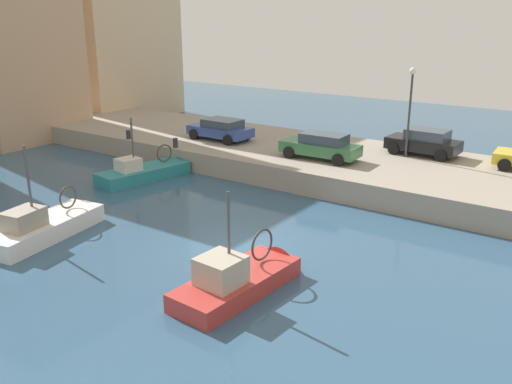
% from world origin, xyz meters
% --- Properties ---
extents(water_surface, '(80.00, 80.00, 0.00)m').
position_xyz_m(water_surface, '(0.00, 0.00, 0.00)').
color(water_surface, '#335675').
rests_on(water_surface, ground).
extents(quay_wall, '(9.00, 56.00, 1.20)m').
position_xyz_m(quay_wall, '(11.50, 0.00, 0.60)').
color(quay_wall, '#9E9384').
rests_on(quay_wall, ground).
extents(fishing_boat_teal, '(6.17, 2.76, 4.30)m').
position_xyz_m(fishing_boat_teal, '(4.81, 9.67, 0.09)').
color(fishing_boat_teal, teal).
rests_on(fishing_boat_teal, ground).
extents(fishing_boat_white, '(6.18, 2.71, 4.76)m').
position_xyz_m(fishing_boat_white, '(-3.36, 7.06, 0.11)').
color(fishing_boat_white, white).
rests_on(fishing_boat_white, ground).
extents(fishing_boat_red, '(5.68, 2.27, 4.40)m').
position_xyz_m(fishing_boat_red, '(-2.57, -2.28, 0.14)').
color(fishing_boat_red, '#BC3833').
rests_on(fishing_boat_red, ground).
extents(parked_car_black, '(2.08, 3.96, 1.46)m').
position_xyz_m(parked_car_black, '(13.97, -2.55, 1.94)').
color(parked_car_black, black).
rests_on(parked_car_black, quay_wall).
extents(parked_car_green, '(1.95, 4.35, 1.41)m').
position_xyz_m(parked_car_green, '(9.92, 1.71, 1.92)').
color(parked_car_green, '#387547').
rests_on(parked_car_green, quay_wall).
extents(parked_car_blue, '(2.11, 4.07, 1.31)m').
position_xyz_m(parked_car_blue, '(10.50, 9.09, 1.88)').
color(parked_car_blue, '#334C9E').
rests_on(parked_car_blue, quay_wall).
extents(mooring_bollard_mid, '(0.28, 0.28, 0.55)m').
position_xyz_m(mooring_bollard_mid, '(7.35, 10.00, 1.48)').
color(mooring_bollard_mid, '#2D2D33').
rests_on(mooring_bollard_mid, quay_wall).
extents(mooring_bollard_north, '(0.28, 0.28, 0.55)m').
position_xyz_m(mooring_bollard_north, '(7.35, 14.00, 1.48)').
color(mooring_bollard_north, '#2D2D33').
rests_on(mooring_bollard_north, quay_wall).
extents(quay_streetlamp, '(0.36, 0.36, 4.83)m').
position_xyz_m(quay_streetlamp, '(13.00, -1.91, 4.45)').
color(quay_streetlamp, '#38383D').
rests_on(quay_streetlamp, quay_wall).
extents(waterfront_building_west, '(9.97, 6.96, 17.47)m').
position_xyz_m(waterfront_building_west, '(17.23, 25.97, 8.75)').
color(waterfront_building_west, beige).
rests_on(waterfront_building_west, ground).
extents(waterfront_building_east, '(7.77, 8.46, 16.66)m').
position_xyz_m(waterfront_building_east, '(6.87, 25.46, 8.35)').
color(waterfront_building_east, tan).
rests_on(waterfront_building_east, ground).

